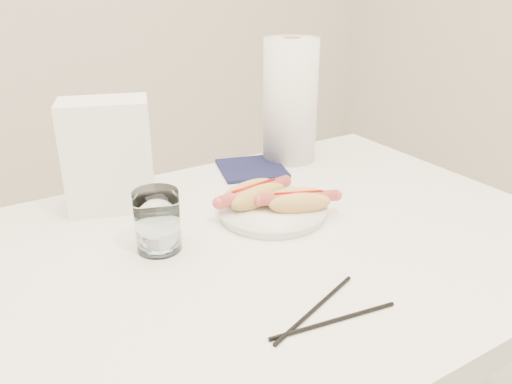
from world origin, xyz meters
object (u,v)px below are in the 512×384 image
table (248,274)px  hotdog_right (298,201)px  hotdog_left (254,195)px  napkin_box (108,156)px  water_glass (157,221)px  paper_towel_roll (290,101)px  plate (272,211)px

table → hotdog_right: 0.17m
hotdog_left → napkin_box: 0.30m
water_glass → paper_towel_roll: 0.53m
hotdog_right → plate: bearing=158.4°
hotdog_right → napkin_box: bearing=163.8°
hotdog_left → water_glass: (-0.22, -0.04, 0.02)m
napkin_box → hotdog_left: bearing=-17.4°
table → plate: 0.15m
hotdog_left → table: bearing=-133.4°
napkin_box → table: bearing=-42.0°
table → plate: plate is taller
plate → paper_towel_roll: (0.22, 0.25, 0.14)m
water_glass → napkin_box: (-0.02, 0.21, 0.06)m
table → plate: (0.10, 0.08, 0.07)m
plate → napkin_box: (-0.26, 0.20, 0.10)m
hotdog_left → paper_towel_roll: paper_towel_roll is taller
plate → table: bearing=-142.9°
hotdog_right → paper_towel_roll: bearing=80.9°
plate → water_glass: water_glass is taller
hotdog_right → water_glass: bearing=-163.4°
paper_towel_roll → plate: bearing=-130.7°
water_glass → hotdog_left: bearing=9.3°
plate → hotdog_right: bearing=-44.5°
table → water_glass: bearing=152.5°
napkin_box → hotdog_right: bearing=-19.9°
plate → napkin_box: 0.34m
hotdog_left → paper_towel_roll: size_ratio=0.57×
table → napkin_box: (-0.15, 0.28, 0.17)m
plate → water_glass: 0.25m
table → hotdog_left: (0.08, 0.11, 0.10)m
table → water_glass: size_ratio=11.00×
table → hotdog_right: bearing=16.5°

